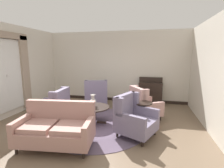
# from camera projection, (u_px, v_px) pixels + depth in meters

# --- Properties ---
(ground) EXTENTS (8.43, 8.43, 0.00)m
(ground) POSITION_uv_depth(u_px,v_px,m) (93.00, 129.00, 4.45)
(ground) COLOR brown
(wall_back) EXTENTS (6.12, 0.08, 2.94)m
(wall_back) POSITION_uv_depth(u_px,v_px,m) (116.00, 67.00, 7.09)
(wall_back) COLOR silver
(wall_back) RESTS_ON ground
(wall_left) EXTENTS (0.08, 4.22, 2.94)m
(wall_left) POSITION_uv_depth(u_px,v_px,m) (19.00, 70.00, 5.73)
(wall_left) COLOR silver
(wall_left) RESTS_ON ground
(wall_right) EXTENTS (0.08, 4.22, 2.94)m
(wall_right) POSITION_uv_depth(u_px,v_px,m) (210.00, 74.00, 4.41)
(wall_right) COLOR silver
(wall_right) RESTS_ON ground
(baseboard_back) EXTENTS (5.96, 0.03, 0.12)m
(baseboard_back) POSITION_uv_depth(u_px,v_px,m) (116.00, 99.00, 7.28)
(baseboard_back) COLOR black
(baseboard_back) RESTS_ON ground
(area_rug) EXTENTS (2.93, 2.93, 0.01)m
(area_rug) POSITION_uv_depth(u_px,v_px,m) (97.00, 125.00, 4.74)
(area_rug) COLOR #5B4C60
(area_rug) RESTS_ON ground
(window_with_curtains) EXTENTS (0.12, 1.83, 2.52)m
(window_with_curtains) POSITION_uv_depth(u_px,v_px,m) (6.00, 71.00, 5.11)
(window_with_curtains) COLOR silver
(coffee_table) EXTENTS (0.88, 0.88, 0.50)m
(coffee_table) POSITION_uv_depth(u_px,v_px,m) (94.00, 110.00, 4.82)
(coffee_table) COLOR black
(coffee_table) RESTS_ON ground
(porcelain_vase) EXTENTS (0.20, 0.20, 0.34)m
(porcelain_vase) POSITION_uv_depth(u_px,v_px,m) (93.00, 101.00, 4.83)
(porcelain_vase) COLOR beige
(porcelain_vase) RESTS_ON coffee_table
(settee) EXTENTS (1.67, 0.99, 0.95)m
(settee) POSITION_uv_depth(u_px,v_px,m) (56.00, 128.00, 3.59)
(settee) COLOR tan
(settee) RESTS_ON ground
(armchair_near_sideboard) EXTENTS (1.09, 1.08, 1.01)m
(armchair_near_sideboard) POSITION_uv_depth(u_px,v_px,m) (144.00, 105.00, 5.15)
(armchair_near_sideboard) COLOR tan
(armchair_near_sideboard) RESTS_ON ground
(armchair_near_window) EXTENTS (1.02, 1.10, 1.07)m
(armchair_near_window) POSITION_uv_depth(u_px,v_px,m) (97.00, 96.00, 6.30)
(armchair_near_window) COLOR slate
(armchair_near_window) RESTS_ON ground
(armchair_far_left) EXTENTS (0.92, 0.88, 1.00)m
(armchair_far_left) POSITION_uv_depth(u_px,v_px,m) (54.00, 108.00, 4.89)
(armchair_far_left) COLOR slate
(armchair_far_left) RESTS_ON ground
(armchair_beside_settee) EXTENTS (1.10, 1.10, 1.01)m
(armchair_beside_settee) POSITION_uv_depth(u_px,v_px,m) (134.00, 119.00, 4.07)
(armchair_beside_settee) COLOR slate
(armchair_beside_settee) RESTS_ON ground
(side_table) EXTENTS (0.50, 0.50, 0.71)m
(side_table) POSITION_uv_depth(u_px,v_px,m) (143.00, 112.00, 4.53)
(side_table) COLOR black
(side_table) RESTS_ON ground
(sideboard) EXTENTS (0.91, 0.34, 1.09)m
(sideboard) POSITION_uv_depth(u_px,v_px,m) (150.00, 92.00, 6.65)
(sideboard) COLOR black
(sideboard) RESTS_ON ground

